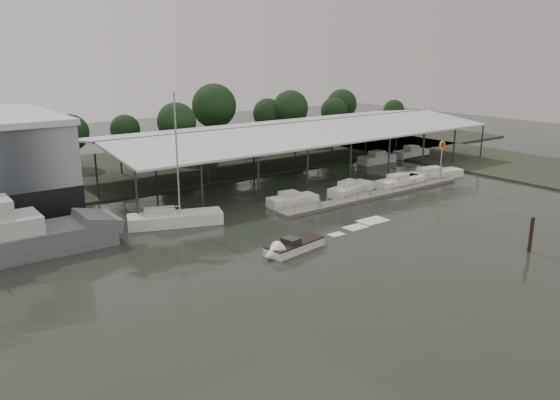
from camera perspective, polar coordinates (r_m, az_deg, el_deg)
ground at (r=48.92m, az=6.42°, el=-4.77°), size 200.00×200.00×0.00m
land_strip_far at (r=83.33m, az=-13.77°, el=3.35°), size 140.00×30.00×0.30m
land_strip_east at (r=89.67m, az=23.29°, el=3.36°), size 20.00×60.00×0.30m
covered_boat_shed at (r=79.00m, az=1.61°, el=7.59°), size 58.24×24.00×6.96m
floating_dock at (r=65.80m, az=10.00°, el=0.53°), size 28.00×2.00×1.40m
shell_fuel_sign at (r=74.08m, az=16.54°, el=4.72°), size 1.10×0.18×5.55m
distant_commercial_buildings at (r=120.59m, az=12.45°, el=7.85°), size 22.00×8.00×4.00m
grey_trawler at (r=50.56m, az=-27.05°, el=-3.85°), size 18.88×4.79×8.84m
white_sailboat at (r=55.13m, az=-11.04°, el=-1.93°), size 9.55×5.57×13.25m
speedboat_underway at (r=47.06m, az=1.09°, el=-4.99°), size 17.37×4.68×2.00m
moored_cruiser_0 at (r=61.02m, az=1.28°, el=-0.00°), size 5.92×2.82×1.70m
moored_cruiser_1 at (r=66.65m, az=7.43°, el=1.19°), size 7.40×3.66×1.70m
moored_cruiser_2 at (r=71.31m, az=12.41°, el=1.88°), size 7.22×2.21×1.70m
moored_cruiser_3 at (r=76.66m, az=15.53°, el=2.60°), size 9.62×3.84×1.70m
horizon_tree_line at (r=98.92m, az=-2.79°, el=9.17°), size 72.25×11.72×11.45m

